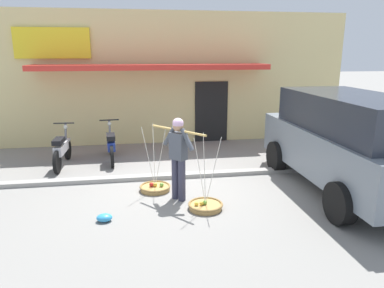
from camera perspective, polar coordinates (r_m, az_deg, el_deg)
The scene contains 10 objects.
ground_plane at distance 8.00m, azimuth -1.69°, elevation -7.07°, with size 90.00×90.00×0.00m, color gray.
sidewalk_curb at distance 8.63m, azimuth -2.30°, elevation -5.07°, with size 20.00×0.24×0.10m, color gray.
fruit_vendor at distance 7.11m, azimuth -2.20°, elevation -1.54°, with size 0.94×1.13×1.70m.
fruit_basket_left_side at distance 6.97m, azimuth 2.16°, elevation -9.77°, with size 0.68×0.68×1.45m.
fruit_basket_right_side at distance 7.88m, azimuth -5.91°, elevation -6.90°, with size 0.68×0.68×1.45m.
motorcycle_nearest_shop at distance 9.96m, azimuth -20.09°, elevation -0.87°, with size 0.54×1.82×1.09m.
motorcycle_second_in_row at distance 10.06m, azimuth -12.82°, elevation -0.18°, with size 0.54×1.82×1.09m.
parked_truck at distance 8.23m, azimuth 23.70°, elevation 0.57°, with size 2.17×4.81×2.10m.
storefront_building at distance 14.11m, azimuth -6.96°, elevation 10.98°, with size 13.00×6.00×4.20m.
plastic_litter_bag at distance 6.68m, azimuth -13.83°, elevation -11.37°, with size 0.28×0.22×0.14m, color #3393D1.
Camera 1 is at (-0.94, -7.38, 2.93)m, focal length 33.36 mm.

